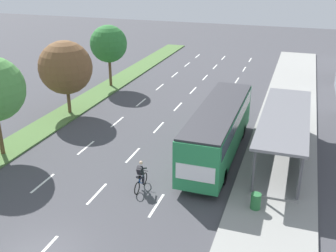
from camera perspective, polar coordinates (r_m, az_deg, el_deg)
name	(u,v)px	position (r m, az deg, el deg)	size (l,w,h in m)	color
median_strip	(91,98)	(37.75, -10.90, 4.00)	(2.60, 52.00, 0.12)	#4C7038
sidewalk_right	(287,120)	(33.16, 16.64, 0.80)	(4.50, 52.00, 0.15)	gray
lane_divider_left	(130,111)	(33.96, -5.47, 2.08)	(0.14, 46.89, 0.01)	white
lane_divider_center	(169,116)	(32.75, 0.13, 1.40)	(0.14, 46.89, 0.01)	white
lane_divider_right	(211,121)	(31.89, 6.10, 0.65)	(0.14, 46.89, 0.01)	white
bus_shelter	(288,132)	(26.16, 16.81, -0.88)	(2.90, 11.02, 2.86)	gray
bus	(218,126)	(25.64, 7.22, -0.04)	(2.54, 11.29, 3.37)	#28844C
cyclist	(141,177)	(22.30, -3.94, -7.24)	(0.46, 1.82, 1.71)	black
median_tree_third	(66,68)	(33.22, -14.46, 8.10)	(4.30, 4.30, 5.97)	brown
median_tree_fourth	(109,44)	(40.09, -8.50, 11.54)	(3.62, 3.62, 6.02)	brown
trash_bin	(256,201)	(21.05, 12.45, -10.46)	(0.52, 0.52, 0.85)	#286B38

